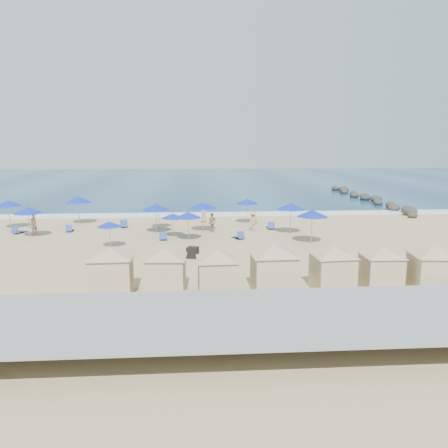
{
  "coord_description": "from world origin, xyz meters",
  "views": [
    {
      "loc": [
        1.01,
        -30.74,
        7.72
      ],
      "look_at": [
        3.33,
        3.0,
        1.32
      ],
      "focal_mm": 35.0,
      "sensor_mm": 36.0,
      "label": 1
    }
  ],
  "objects_px": {
    "cabana_6": "(433,263)",
    "umbrella_6": "(173,216)",
    "umbrella_3": "(109,224)",
    "umbrella_9": "(247,201)",
    "umbrella_10": "(291,206)",
    "umbrella_8": "(188,215)",
    "umbrella_11": "(312,213)",
    "cabana_0": "(111,265)",
    "beachgoer_2": "(253,221)",
    "umbrella_7": "(203,206)",
    "trash_bin": "(193,252)",
    "umbrella_4": "(159,207)",
    "beachgoer_1": "(212,223)",
    "cabana_2": "(217,267)",
    "umbrella_2": "(78,200)",
    "cabana_1": "(166,265)",
    "cabana_5": "(381,263)",
    "cabana_3": "(274,263)",
    "beachgoer_0": "(34,224)",
    "umbrella_1": "(28,210)",
    "rock_jetty": "(369,198)",
    "umbrella_5": "(156,207)",
    "beachgoer_3": "(203,214)",
    "umbrella_0": "(8,203)",
    "cabana_4": "(333,263)"
  },
  "relations": [
    {
      "from": "cabana_6",
      "to": "umbrella_6",
      "type": "relative_size",
      "value": 2.13
    },
    {
      "from": "umbrella_3",
      "to": "umbrella_9",
      "type": "xyz_separation_m",
      "value": [
        11.23,
        9.04,
        0.35
      ]
    },
    {
      "from": "umbrella_10",
      "to": "umbrella_8",
      "type": "bearing_deg",
      "value": -167.56
    },
    {
      "from": "umbrella_8",
      "to": "umbrella_11",
      "type": "xyz_separation_m",
      "value": [
        9.44,
        -1.74,
        0.31
      ]
    },
    {
      "from": "cabana_0",
      "to": "beachgoer_2",
      "type": "distance_m",
      "value": 18.33
    },
    {
      "from": "umbrella_7",
      "to": "cabana_6",
      "type": "bearing_deg",
      "value": -54.89
    },
    {
      "from": "trash_bin",
      "to": "umbrella_4",
      "type": "distance_m",
      "value": 10.94
    },
    {
      "from": "trash_bin",
      "to": "cabana_6",
      "type": "relative_size",
      "value": 0.17
    },
    {
      "from": "umbrella_7",
      "to": "beachgoer_1",
      "type": "height_order",
      "value": "umbrella_7"
    },
    {
      "from": "cabana_0",
      "to": "umbrella_3",
      "type": "bearing_deg",
      "value": 100.94
    },
    {
      "from": "cabana_2",
      "to": "umbrella_3",
      "type": "bearing_deg",
      "value": 124.64
    },
    {
      "from": "umbrella_2",
      "to": "umbrella_4",
      "type": "relative_size",
      "value": 1.23
    },
    {
      "from": "cabana_1",
      "to": "cabana_6",
      "type": "distance_m",
      "value": 13.75
    },
    {
      "from": "cabana_5",
      "to": "umbrella_3",
      "type": "xyz_separation_m",
      "value": [
        -15.99,
        10.29,
        0.34
      ]
    },
    {
      "from": "cabana_3",
      "to": "cabana_5",
      "type": "distance_m",
      "value": 5.78
    },
    {
      "from": "umbrella_8",
      "to": "beachgoer_0",
      "type": "height_order",
      "value": "umbrella_8"
    },
    {
      "from": "umbrella_6",
      "to": "umbrella_7",
      "type": "distance_m",
      "value": 3.26
    },
    {
      "from": "cabana_0",
      "to": "umbrella_1",
      "type": "height_order",
      "value": "cabana_0"
    },
    {
      "from": "rock_jetty",
      "to": "cabana_2",
      "type": "relative_size",
      "value": 6.41
    },
    {
      "from": "rock_jetty",
      "to": "cabana_3",
      "type": "distance_m",
      "value": 39.33
    },
    {
      "from": "umbrella_10",
      "to": "rock_jetty",
      "type": "bearing_deg",
      "value": 53.17
    },
    {
      "from": "umbrella_7",
      "to": "umbrella_4",
      "type": "bearing_deg",
      "value": 154.8
    },
    {
      "from": "umbrella_8",
      "to": "umbrella_9",
      "type": "xyz_separation_m",
      "value": [
        5.52,
        6.97,
        0.08
      ]
    },
    {
      "from": "beachgoer_0",
      "to": "umbrella_5",
      "type": "bearing_deg",
      "value": 114.3
    },
    {
      "from": "trash_bin",
      "to": "umbrella_4",
      "type": "height_order",
      "value": "umbrella_4"
    },
    {
      "from": "rock_jetty",
      "to": "beachgoer_3",
      "type": "height_order",
      "value": "beachgoer_3"
    },
    {
      "from": "umbrella_0",
      "to": "umbrella_9",
      "type": "distance_m",
      "value": 21.58
    },
    {
      "from": "trash_bin",
      "to": "cabana_0",
      "type": "xyz_separation_m",
      "value": [
        -4.08,
        -7.06,
        1.23
      ]
    },
    {
      "from": "trash_bin",
      "to": "beachgoer_0",
      "type": "relative_size",
      "value": 0.4
    },
    {
      "from": "umbrella_5",
      "to": "umbrella_10",
      "type": "height_order",
      "value": "umbrella_10"
    },
    {
      "from": "cabana_2",
      "to": "cabana_3",
      "type": "xyz_separation_m",
      "value": [
        2.87,
        0.07,
        0.15
      ]
    },
    {
      "from": "trash_bin",
      "to": "umbrella_7",
      "type": "xyz_separation_m",
      "value": [
        0.89,
        8.55,
        1.95
      ]
    },
    {
      "from": "umbrella_8",
      "to": "umbrella_6",
      "type": "bearing_deg",
      "value": 134.62
    },
    {
      "from": "cabana_5",
      "to": "umbrella_9",
      "type": "bearing_deg",
      "value": 103.82
    },
    {
      "from": "umbrella_9",
      "to": "umbrella_0",
      "type": "bearing_deg",
      "value": -177.01
    },
    {
      "from": "umbrella_11",
      "to": "beachgoer_0",
      "type": "height_order",
      "value": "umbrella_11"
    },
    {
      "from": "umbrella_1",
      "to": "umbrella_7",
      "type": "relative_size",
      "value": 0.97
    },
    {
      "from": "umbrella_1",
      "to": "beachgoer_0",
      "type": "bearing_deg",
      "value": 93.33
    },
    {
      "from": "umbrella_2",
      "to": "beachgoer_3",
      "type": "bearing_deg",
      "value": 0.76
    },
    {
      "from": "umbrella_4",
      "to": "umbrella_11",
      "type": "xyz_separation_m",
      "value": [
        12.12,
        -6.9,
        0.46
      ]
    },
    {
      "from": "cabana_4",
      "to": "beachgoer_0",
      "type": "bearing_deg",
      "value": 142.8
    },
    {
      "from": "umbrella_1",
      "to": "umbrella_10",
      "type": "height_order",
      "value": "umbrella_10"
    },
    {
      "from": "trash_bin",
      "to": "umbrella_9",
      "type": "distance_m",
      "value": 13.38
    },
    {
      "from": "umbrella_4",
      "to": "umbrella_6",
      "type": "height_order",
      "value": "umbrella_4"
    },
    {
      "from": "beachgoer_2",
      "to": "beachgoer_3",
      "type": "bearing_deg",
      "value": -78.9
    },
    {
      "from": "trash_bin",
      "to": "beachgoer_1",
      "type": "bearing_deg",
      "value": 94.7
    },
    {
      "from": "umbrella_1",
      "to": "umbrella_6",
      "type": "distance_m",
      "value": 11.72
    },
    {
      "from": "umbrella_6",
      "to": "umbrella_7",
      "type": "relative_size",
      "value": 0.77
    },
    {
      "from": "cabana_6",
      "to": "beachgoer_1",
      "type": "bearing_deg",
      "value": 123.52
    },
    {
      "from": "cabana_2",
      "to": "cabana_6",
      "type": "bearing_deg",
      "value": -1.67
    }
  ]
}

